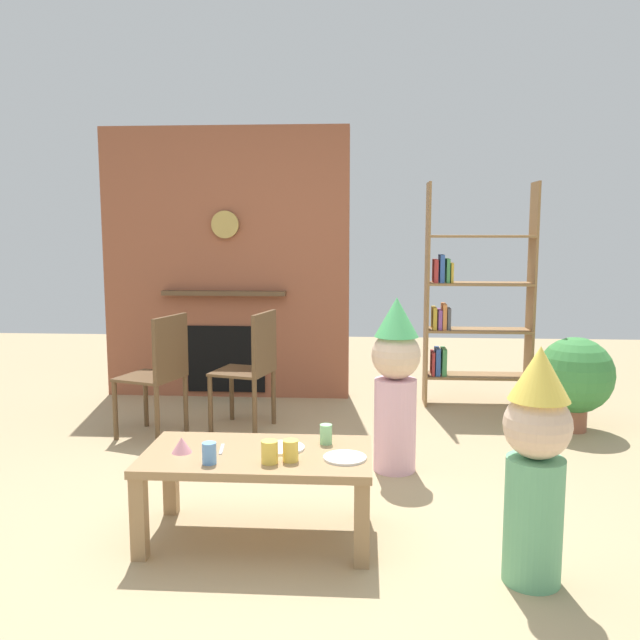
# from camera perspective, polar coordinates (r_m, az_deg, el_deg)

# --- Properties ---
(ground_plane) EXTENTS (12.00, 12.00, 0.00)m
(ground_plane) POSITION_cam_1_polar(r_m,az_deg,el_deg) (3.73, -2.82, -16.24)
(ground_plane) COLOR tan
(brick_fireplace_feature) EXTENTS (2.20, 0.28, 2.40)m
(brick_fireplace_feature) POSITION_cam_1_polar(r_m,az_deg,el_deg) (6.12, -7.92, 4.65)
(brick_fireplace_feature) COLOR #935138
(brick_fireplace_feature) RESTS_ON ground_plane
(bookshelf) EXTENTS (0.90, 0.28, 1.90)m
(bookshelf) POSITION_cam_1_polar(r_m,az_deg,el_deg) (5.89, 12.49, 1.28)
(bookshelf) COLOR olive
(bookshelf) RESTS_ON ground_plane
(coffee_table) EXTENTS (1.11, 0.60, 0.44)m
(coffee_table) POSITION_cam_1_polar(r_m,az_deg,el_deg) (3.37, -5.30, -12.18)
(coffee_table) COLOR #9E7A51
(coffee_table) RESTS_ON ground_plane
(paper_cup_near_left) EXTENTS (0.07, 0.07, 0.10)m
(paper_cup_near_left) POSITION_cam_1_polar(r_m,az_deg,el_deg) (3.20, -2.51, -10.99)
(paper_cup_near_left) COLOR #F2CC4C
(paper_cup_near_left) RESTS_ON coffee_table
(paper_cup_near_right) EXTENTS (0.08, 0.08, 0.11)m
(paper_cup_near_right) POSITION_cam_1_polar(r_m,az_deg,el_deg) (3.18, -4.29, -11.08)
(paper_cup_near_right) COLOR #F2CC4C
(paper_cup_near_right) RESTS_ON coffee_table
(paper_cup_center) EXTENTS (0.07, 0.07, 0.10)m
(paper_cup_center) POSITION_cam_1_polar(r_m,az_deg,el_deg) (3.21, -9.36, -11.07)
(paper_cup_center) COLOR #669EE0
(paper_cup_center) RESTS_ON coffee_table
(paper_cup_far_left) EXTENTS (0.06, 0.06, 0.10)m
(paper_cup_far_left) POSITION_cam_1_polar(r_m,az_deg,el_deg) (3.44, 0.51, -9.64)
(paper_cup_far_left) COLOR #8CD18C
(paper_cup_far_left) RESTS_ON coffee_table
(paper_plate_front) EXTENTS (0.20, 0.20, 0.01)m
(paper_plate_front) POSITION_cam_1_polar(r_m,az_deg,el_deg) (3.24, 2.12, -11.57)
(paper_plate_front) COLOR white
(paper_plate_front) RESTS_ON coffee_table
(paper_plate_rear) EXTENTS (0.21, 0.21, 0.01)m
(paper_plate_rear) POSITION_cam_1_polar(r_m,az_deg,el_deg) (3.38, -3.15, -10.75)
(paper_plate_rear) COLOR white
(paper_plate_rear) RESTS_ON coffee_table
(birthday_cake_slice) EXTENTS (0.10, 0.10, 0.08)m
(birthday_cake_slice) POSITION_cam_1_polar(r_m,az_deg,el_deg) (3.39, -11.63, -10.32)
(birthday_cake_slice) COLOR pink
(birthday_cake_slice) RESTS_ON coffee_table
(table_fork) EXTENTS (0.03, 0.15, 0.01)m
(table_fork) POSITION_cam_1_polar(r_m,az_deg,el_deg) (3.40, -8.32, -10.76)
(table_fork) COLOR silver
(table_fork) RESTS_ON coffee_table
(child_with_cone_hat) EXTENTS (0.29, 0.29, 1.03)m
(child_with_cone_hat) POSITION_cam_1_polar(r_m,az_deg,el_deg) (3.04, 17.82, -11.19)
(child_with_cone_hat) COLOR #66B27F
(child_with_cone_hat) RESTS_ON ground_plane
(child_in_pink) EXTENTS (0.30, 0.30, 1.10)m
(child_in_pink) POSITION_cam_1_polar(r_m,az_deg,el_deg) (4.22, 6.43, -5.08)
(child_in_pink) COLOR #EAB2C6
(child_in_pink) RESTS_ON ground_plane
(dining_chair_left) EXTENTS (0.50, 0.50, 0.90)m
(dining_chair_left) POSITION_cam_1_polar(r_m,az_deg,el_deg) (5.01, -13.36, -4.02)
(dining_chair_left) COLOR brown
(dining_chair_left) RESTS_ON ground_plane
(dining_chair_middle) EXTENTS (0.49, 0.49, 0.90)m
(dining_chair_middle) POSITION_cam_1_polar(r_m,az_deg,el_deg) (5.09, -5.68, -3.67)
(dining_chair_middle) COLOR brown
(dining_chair_middle) RESTS_ON ground_plane
(potted_plant_tall) EXTENTS (0.57, 0.57, 0.71)m
(potted_plant_tall) POSITION_cam_1_polar(r_m,az_deg,el_deg) (5.40, 20.78, -4.52)
(potted_plant_tall) COLOR #9E5B42
(potted_plant_tall) RESTS_ON ground_plane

